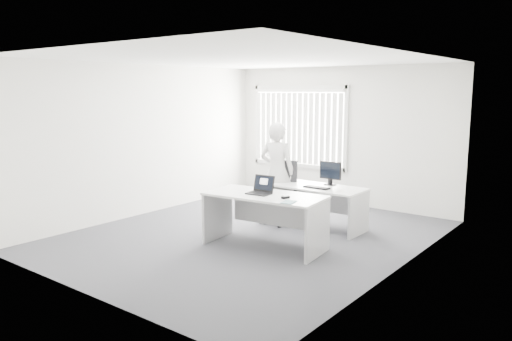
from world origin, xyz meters
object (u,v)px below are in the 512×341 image
Objects in this scene: monitor at (330,173)px; person at (277,172)px; desk_far at (318,198)px; desk_near at (265,209)px; office_chair at (281,204)px; laptop at (259,185)px.

person is at bearing -164.21° from monitor.
desk_far is 3.87× the size of monitor.
desk_near is at bearing 106.66° from person.
person is at bearing 136.76° from office_chair.
desk_far is (0.08, 1.41, -0.06)m from desk_near.
desk_far is at bearing 170.22° from person.
person reaches higher than office_chair.
laptop is (-0.07, -0.05, 0.36)m from desk_near.
person is 5.19× the size of laptop.
monitor is (0.93, 0.26, 0.03)m from person.
monitor is at bearing 77.35° from desk_near.
desk_far is 0.89× the size of person.
office_chair reaches higher than desk_far.
office_chair is at bearing -169.97° from desk_far.
desk_far is 0.91m from person.
laptop is (0.68, -1.43, 0.05)m from person.
laptop reaches higher than desk_far.
office_chair is at bearing 139.37° from person.
person is (-0.75, 1.38, 0.31)m from desk_near.
office_chair reaches higher than laptop.
laptop is 1.71m from monitor.
laptop is 0.84× the size of monitor.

